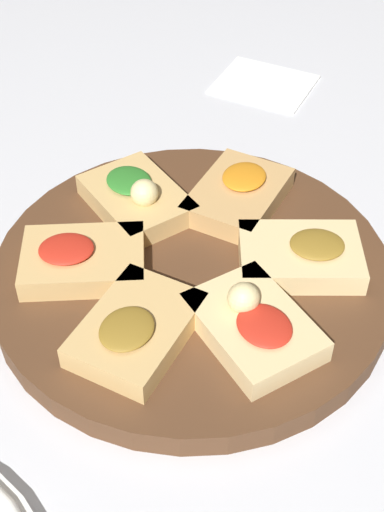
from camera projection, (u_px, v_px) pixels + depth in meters
The scene contains 9 objects.
ground_plane at pixel (192, 283), 0.59m from camera, with size 3.00×3.00×0.00m, color silver.
serving_board at pixel (192, 274), 0.58m from camera, with size 0.32×0.32×0.02m, color #51331E.
focaccia_slice_0 at pixel (82, 259), 0.56m from camera, with size 0.11×0.12×0.03m.
focaccia_slice_1 at pixel (136, 329), 0.51m from camera, with size 0.10×0.11×0.03m.
focaccia_slice_2 at pixel (253, 324), 0.51m from camera, with size 0.11×0.09×0.04m.
focaccia_slice_3 at pixel (302, 255), 0.57m from camera, with size 0.12×0.12×0.03m.
focaccia_slice_4 at pixel (238, 194), 0.62m from camera, with size 0.10×0.11×0.03m.
focaccia_slice_5 at pixel (137, 197), 0.62m from camera, with size 0.11×0.08×0.04m.
napkin_stack at pixel (264, 83), 0.82m from camera, with size 0.11×0.09×0.00m, color white.
Camera 1 is at (-0.30, 0.28, 0.42)m, focal length 50.00 mm.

